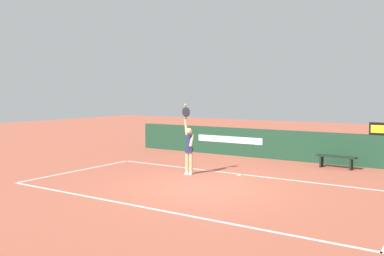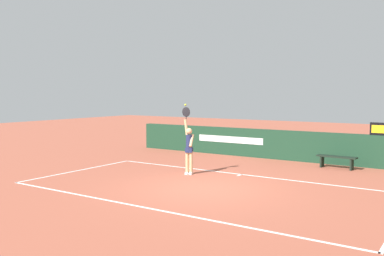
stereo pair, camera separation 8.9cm
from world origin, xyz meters
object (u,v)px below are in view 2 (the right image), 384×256
at_px(speed_display, 379,129).
at_px(tennis_player, 189,147).
at_px(tennis_ball, 185,105).
at_px(courtside_bench_near, 337,159).

bearing_deg(speed_display, tennis_player, -137.20).
height_order(tennis_ball, courtside_bench_near, tennis_ball).
height_order(tennis_player, courtside_bench_near, tennis_player).
distance_m(tennis_ball, courtside_bench_near, 5.96).
height_order(speed_display, courtside_bench_near, speed_display).
relative_size(tennis_player, tennis_ball, 32.68).
bearing_deg(tennis_player, courtside_bench_near, 44.75).
bearing_deg(tennis_ball, tennis_player, -20.15).
bearing_deg(tennis_ball, courtside_bench_near, 42.85).
bearing_deg(courtside_bench_near, speed_display, 35.75).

